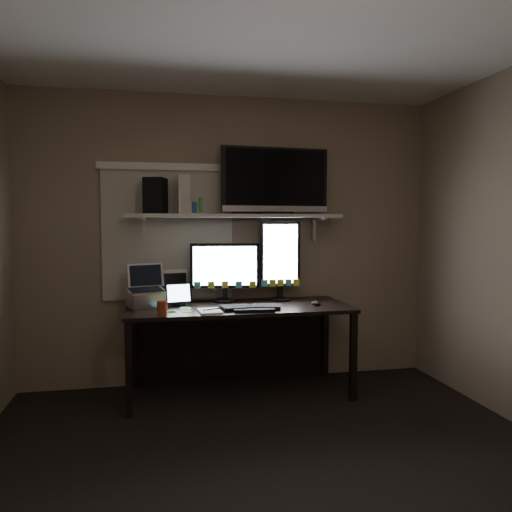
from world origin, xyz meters
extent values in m
plane|color=black|center=(0.00, 0.00, 0.00)|extent=(3.60, 3.60, 0.00)
plane|color=silver|center=(0.00, 0.00, 2.50)|extent=(3.60, 3.60, 0.00)
plane|color=#756754|center=(0.00, 1.80, 1.25)|extent=(3.60, 0.00, 3.60)
cube|color=beige|center=(-0.55, 1.79, 1.30)|extent=(1.10, 0.02, 1.10)
cube|color=black|center=(0.00, 1.43, 0.71)|extent=(1.80, 0.75, 0.03)
cube|color=black|center=(0.00, 1.78, 0.35)|extent=(1.80, 0.02, 0.70)
cube|color=black|center=(-0.86, 1.09, 0.35)|extent=(0.05, 0.05, 0.70)
cube|color=black|center=(0.86, 1.09, 0.35)|extent=(0.05, 0.05, 0.70)
cube|color=black|center=(-0.86, 1.76, 0.35)|extent=(0.05, 0.05, 0.70)
cube|color=black|center=(0.86, 1.76, 0.35)|extent=(0.05, 0.05, 0.70)
cube|color=#B4B4AF|center=(0.00, 1.62, 1.46)|extent=(1.80, 0.35, 0.03)
cube|color=black|center=(-0.08, 1.64, 0.99)|extent=(0.59, 0.14, 0.52)
cube|color=black|center=(0.40, 1.63, 1.08)|extent=(0.35, 0.08, 0.70)
cube|color=black|center=(0.07, 1.26, 0.74)|extent=(0.49, 0.22, 0.03)
ellipsoid|color=black|center=(0.62, 1.32, 0.75)|extent=(0.08, 0.11, 0.04)
cube|color=white|center=(-0.26, 1.20, 0.74)|extent=(0.18, 0.24, 0.01)
cube|color=black|center=(-0.48, 1.51, 0.83)|extent=(0.23, 0.14, 0.19)
cube|color=black|center=(-0.52, 1.73, 0.86)|extent=(0.23, 0.14, 0.27)
cube|color=#ACACB0|center=(-0.74, 1.51, 0.90)|extent=(0.36, 0.32, 0.34)
cylinder|color=maroon|center=(-0.62, 1.12, 0.78)|extent=(0.08, 0.08, 0.11)
cube|color=black|center=(0.35, 1.63, 1.76)|extent=(0.95, 0.25, 0.56)
cube|color=beige|center=(-0.42, 1.65, 1.64)|extent=(0.11, 0.27, 0.32)
cube|color=black|center=(-0.65, 1.63, 1.63)|extent=(0.21, 0.23, 0.29)
camera|label=1|loc=(-0.66, -2.55, 1.42)|focal=35.00mm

